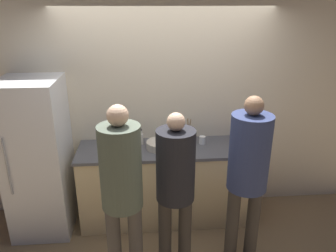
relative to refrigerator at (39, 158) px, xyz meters
name	(u,v)px	position (x,y,z in m)	size (l,w,h in m)	color
ground_plane	(169,234)	(1.45, -0.31, -0.90)	(14.00, 14.00, 0.00)	#8C704C
wall_back	(164,110)	(1.45, 0.38, 0.40)	(5.20, 0.06, 2.60)	beige
counter	(166,182)	(1.45, 0.06, -0.42)	(2.06, 0.67, 0.95)	beige
refrigerator	(39,158)	(0.00, 0.00, 0.00)	(0.64, 0.74, 1.80)	white
person_left	(122,184)	(0.98, -0.94, 0.18)	(0.36, 0.36, 1.79)	#4C4742
person_center	(175,180)	(1.47, -0.76, 0.09)	(0.36, 0.36, 1.65)	#38332D
person_right	(248,166)	(2.17, -0.72, 0.18)	(0.38, 0.38, 1.77)	#38332D
fruit_bowl	(160,145)	(1.38, 0.03, 0.10)	(0.32, 0.32, 0.12)	beige
utensil_crock	(189,136)	(1.73, 0.19, 0.12)	(0.10, 0.10, 0.30)	silver
bottle_clear	(141,138)	(1.15, 0.16, 0.13)	(0.05, 0.05, 0.19)	silver
bottle_red	(236,135)	(2.30, 0.14, 0.15)	(0.05, 0.05, 0.25)	red
cup_white	(202,140)	(1.88, 0.12, 0.10)	(0.07, 0.07, 0.10)	white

